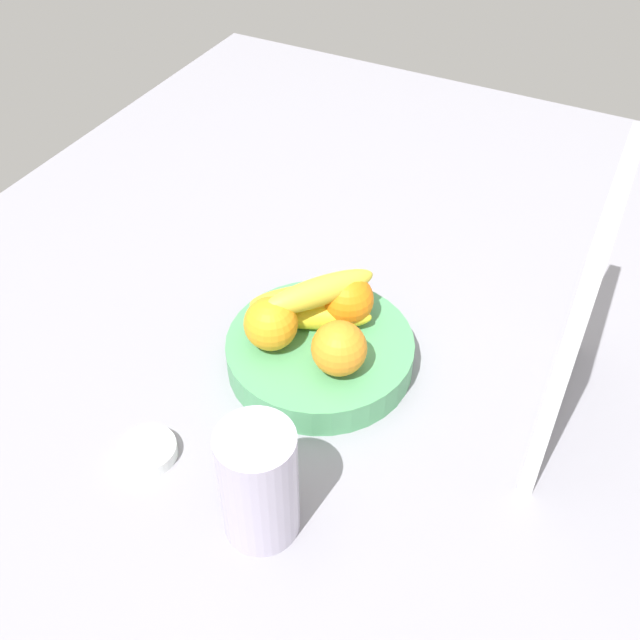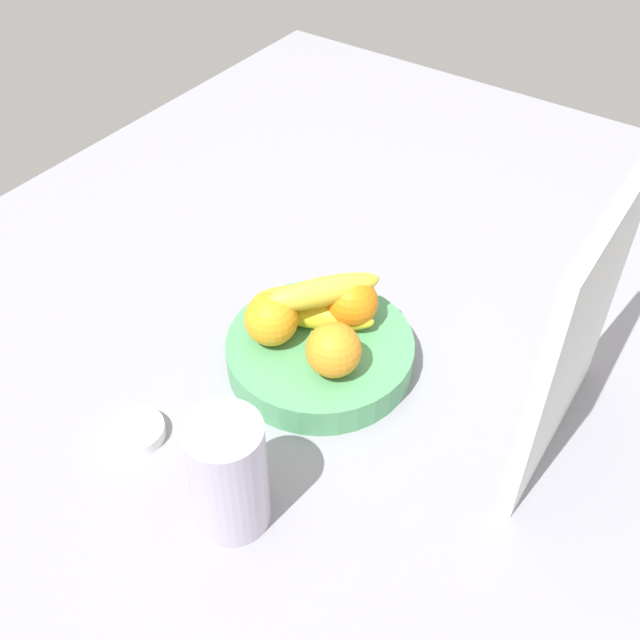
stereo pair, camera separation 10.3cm
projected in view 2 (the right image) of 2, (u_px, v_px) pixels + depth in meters
ground_plane at (321, 349)px, 113.41cm from camera, size 180.00×140.00×3.00cm
fruit_bowl at (320, 352)px, 107.53cm from camera, size 26.35×26.35×4.53cm
orange_front_left at (334, 350)px, 99.48cm from camera, size 7.44×7.44×7.44cm
orange_front_right at (352, 302)px, 106.34cm from camera, size 7.44×7.44×7.44cm
orange_center at (271, 319)px, 103.80cm from camera, size 7.44×7.44×7.44cm
banana_bunch at (317, 301)px, 105.73cm from camera, size 16.12×17.42×8.40cm
cutting_board at (577, 338)px, 87.18cm from camera, size 28.05×2.77×36.00cm
thermos_tumbler at (228, 475)px, 85.39cm from camera, size 8.94×8.94×16.07cm
jar_lid at (137, 431)px, 98.94cm from camera, size 7.40×7.40×1.79cm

